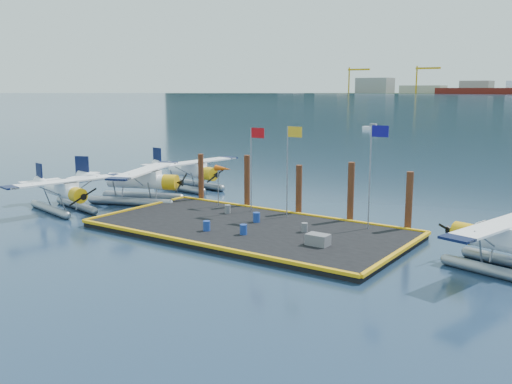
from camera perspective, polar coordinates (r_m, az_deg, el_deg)
ground at (r=36.62m, az=-0.70°, el=-4.07°), size 4000.00×4000.00×0.00m
dock at (r=36.57m, az=-0.70°, el=-3.77°), size 20.00×10.00×0.40m
dock_bumpers at (r=36.50m, az=-0.70°, el=-3.33°), size 20.25×10.25×0.18m
seaplane_a at (r=44.82m, az=-18.60°, el=-0.11°), size 8.36×9.07×3.21m
seaplane_b at (r=46.64m, az=-11.46°, el=0.85°), size 9.52×10.09×3.64m
seaplane_c at (r=52.02m, az=-6.49°, el=1.89°), size 8.96×9.86×3.49m
seaplane_d at (r=31.12m, az=23.73°, el=-4.87°), size 8.54×9.24×3.28m
drum_0 at (r=40.36m, az=-2.86°, el=-1.71°), size 0.42×0.42×0.59m
drum_1 at (r=34.49m, az=-1.26°, el=-3.77°), size 0.44×0.44×0.62m
drum_3 at (r=35.50m, az=-4.96°, el=-3.39°), size 0.44×0.44×0.63m
drum_4 at (r=35.22m, az=4.87°, el=-3.55°), size 0.40×0.40×0.57m
drum_5 at (r=37.62m, az=0.05°, el=-2.55°), size 0.46×0.46×0.65m
crate at (r=32.39m, az=6.21°, el=-4.76°), size 1.27×0.85×0.63m
flagpole_red at (r=40.17m, az=-0.25°, el=3.60°), size 1.14×0.08×6.00m
flagpole_yellow at (r=38.53m, az=3.41°, el=3.46°), size 1.14×0.08×6.20m
flagpole_blue at (r=35.80m, az=11.66°, el=3.02°), size 1.14×0.08×6.50m
windsock at (r=41.93m, az=-3.32°, el=2.26°), size 1.40×0.44×3.12m
piling_0 at (r=45.50m, az=-5.52°, el=1.31°), size 0.44×0.44×4.00m
piling_1 at (r=42.76m, az=-0.90°, el=0.90°), size 0.44×0.44×4.20m
piling_2 at (r=40.39m, az=4.31°, el=0.02°), size 0.44×0.44×3.80m
piling_3 at (r=38.52m, az=9.45°, el=-0.22°), size 0.44×0.44×4.30m
piling_4 at (r=37.06m, az=15.04°, el=-1.09°), size 0.44×0.44×4.00m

